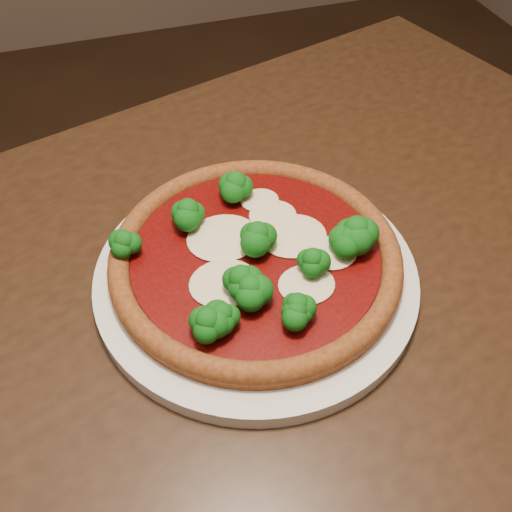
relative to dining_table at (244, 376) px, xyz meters
name	(u,v)px	position (x,y,z in m)	size (l,w,h in m)	color
floor	(150,456)	(-0.15, 0.25, -0.66)	(4.00, 4.00, 0.00)	black
dining_table	(244,376)	(0.00, 0.00, 0.00)	(1.46, 1.19, 0.75)	black
plate	(256,275)	(0.03, 0.06, 0.10)	(0.35, 0.35, 0.02)	silver
pizza	(257,256)	(0.04, 0.06, 0.12)	(0.31, 0.31, 0.06)	brown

